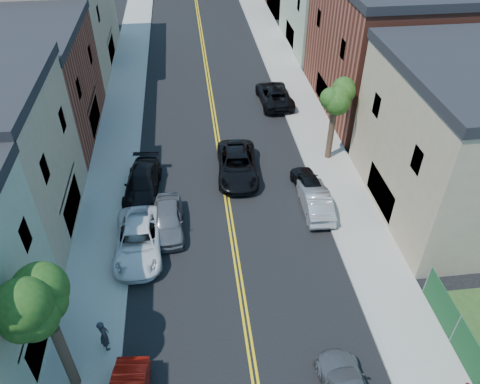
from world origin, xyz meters
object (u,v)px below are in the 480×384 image
object	(u,v)px
white_pickup	(138,241)
pedestrian_left	(104,335)
dark_car_right_far	(274,94)
black_suv_lane	(237,165)
black_car_left	(142,183)
silver_car_right	(315,200)
grey_car_left	(168,220)
black_car_right	(308,183)

from	to	relation	value
white_pickup	pedestrian_left	bearing A→B (deg)	-101.02
dark_car_right_far	black_suv_lane	distance (m)	11.29
black_car_left	black_suv_lane	xyz separation A→B (m)	(6.50, 1.22, 0.05)
silver_car_right	pedestrian_left	xyz separation A→B (m)	(-12.20, -8.74, 0.31)
dark_car_right_far	pedestrian_left	distance (m)	26.45
grey_car_left	black_car_left	xyz separation A→B (m)	(-1.70, 3.92, -0.01)
white_pickup	black_car_right	world-z (taller)	white_pickup
white_pickup	grey_car_left	xyz separation A→B (m)	(1.70, 1.63, -0.01)
white_pickup	silver_car_right	xyz separation A→B (m)	(11.00, 2.39, -0.03)
white_pickup	black_car_left	world-z (taller)	white_pickup
white_pickup	pedestrian_left	distance (m)	6.46
black_suv_lane	pedestrian_left	xyz separation A→B (m)	(-7.70, -13.11, 0.25)
silver_car_right	black_car_right	bearing A→B (deg)	-88.47
white_pickup	grey_car_left	distance (m)	2.35
black_car_right	black_suv_lane	xyz separation A→B (m)	(-4.50, 2.47, 0.14)
pedestrian_left	silver_car_right	bearing A→B (deg)	-69.87
grey_car_left	black_car_left	world-z (taller)	grey_car_left
black_suv_lane	grey_car_left	bearing A→B (deg)	-129.56
grey_car_left	silver_car_right	world-z (taller)	grey_car_left
black_car_left	black_suv_lane	size ratio (longest dim) A/B	0.90
white_pickup	silver_car_right	size ratio (longest dim) A/B	1.23
silver_car_right	dark_car_right_far	world-z (taller)	dark_car_right_far
white_pickup	black_car_right	distance (m)	11.81
black_car_left	pedestrian_left	xyz separation A→B (m)	(-1.20, -11.89, 0.30)
dark_car_right_far	grey_car_left	bearing A→B (deg)	56.73
white_pickup	silver_car_right	bearing A→B (deg)	11.95
black_suv_lane	black_car_left	bearing A→B (deg)	-165.88
black_suv_lane	pedestrian_left	world-z (taller)	pedestrian_left
dark_car_right_far	black_suv_lane	world-z (taller)	black_suv_lane
white_pickup	grey_car_left	bearing A→B (deg)	43.41
black_car_left	white_pickup	bearing A→B (deg)	-84.73
grey_car_left	black_car_left	distance (m)	4.27
black_car_left	pedestrian_left	size ratio (longest dim) A/B	2.88
grey_car_left	black_car_left	size ratio (longest dim) A/B	0.86
silver_car_right	grey_car_left	bearing A→B (deg)	6.24
black_car_right	silver_car_right	distance (m)	1.91
grey_car_left	pedestrian_left	world-z (taller)	pedestrian_left
black_car_right	dark_car_right_far	size ratio (longest dim) A/B	0.70
pedestrian_left	grey_car_left	bearing A→B (deg)	-35.47
black_car_right	black_suv_lane	size ratio (longest dim) A/B	0.68
silver_car_right	pedestrian_left	distance (m)	15.01
silver_car_right	white_pickup	bearing A→B (deg)	13.80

